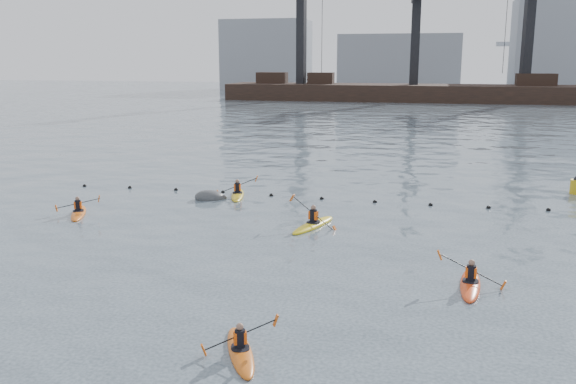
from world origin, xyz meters
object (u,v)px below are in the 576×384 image
object	(u,v)px
kayaker_2	(78,212)
kayaker_4	(470,283)
mooring_buoy	(211,199)
kayaker_5	(238,194)
kayaker_0	(240,350)
kayaker_3	(313,224)

from	to	relation	value
kayaker_2	kayaker_4	bearing A→B (deg)	-43.10
mooring_buoy	kayaker_5	bearing A→B (deg)	40.99
kayaker_0	kayaker_4	bearing A→B (deg)	21.07
kayaker_5	kayaker_3	bearing A→B (deg)	-59.51
kayaker_3	kayaker_5	distance (m)	7.78
kayaker_2	mooring_buoy	distance (m)	7.26
kayaker_2	kayaker_3	distance (m)	12.12
kayaker_0	kayaker_4	distance (m)	9.10
kayaker_0	kayaker_3	world-z (taller)	kayaker_3
kayaker_0	kayaker_5	xyz separation A→B (m)	(-6.06, 18.45, 0.01)
kayaker_2	kayaker_4	world-z (taller)	kayaker_4
kayaker_3	mooring_buoy	world-z (taller)	kayaker_3
kayaker_3	kayaker_4	size ratio (longest dim) A/B	1.08
kayaker_2	kayaker_3	bearing A→B (deg)	-23.49
kayaker_5	kayaker_4	bearing A→B (deg)	-58.68
kayaker_2	kayaker_3	size ratio (longest dim) A/B	0.87
kayaker_4	mooring_buoy	xyz separation A→B (m)	(-13.55, 10.80, -0.10)
kayaker_2	mooring_buoy	world-z (taller)	kayaker_2
kayaker_4	kayaker_5	xyz separation A→B (m)	(-12.34, 11.86, 0.00)
kayaker_3	mooring_buoy	size ratio (longest dim) A/B	1.90
kayaker_0	kayaker_3	distance (m)	12.99
kayaker_0	kayaker_4	world-z (taller)	kayaker_4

